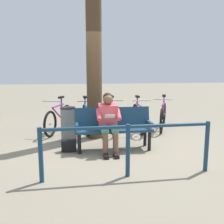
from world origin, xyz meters
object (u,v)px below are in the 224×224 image
Objects in this scene: handbag at (69,146)px; litter_bin at (68,124)px; bicycle_silver at (59,119)px; bicycle_green at (138,118)px; bench at (113,125)px; tree_trunk at (94,62)px; bicycle_black at (163,116)px; bicycle_orange at (86,118)px; person_reading at (108,120)px; bicycle_red at (112,118)px.

litter_bin is (0.04, -0.83, 0.28)m from handbag.
bicycle_green is at bearing 107.92° from bicycle_silver.
bicycle_green reaches higher than handbag.
bench is 1.65m from tree_trunk.
bicycle_black is (-1.93, -0.66, -1.47)m from tree_trunk.
bicycle_orange is (0.53, -1.52, -0.15)m from bench.
person_reading is at bearing 53.43° from bicycle_silver.
bench is 0.96× the size of bicycle_green.
bicycle_black is at bearing -135.60° from person_reading.
tree_trunk reaches higher than handbag.
litter_bin is (0.97, -0.73, -0.11)m from bench.
bench is at bearing -28.52° from bicycle_green.
litter_bin is 0.47× the size of bicycle_red.
handbag is 0.18× the size of bicycle_red.
bench is 1.22m from litter_bin.
bicycle_black is (-1.72, -1.75, -0.31)m from person_reading.
tree_trunk is at bearing -37.18° from bicycle_red.
litter_bin is (0.64, 0.20, -1.43)m from tree_trunk.
bicycle_red is at bearing -97.73° from bench.
person_reading is 1.51× the size of litter_bin.
litter_bin is at bearing -52.07° from bicycle_red.
person_reading is 1.76m from bicycle_red.
bicycle_red is 1.00× the size of bicycle_orange.
bicycle_silver is at bearing -90.31° from bicycle_green.
person_reading is at bearing -7.37° from bicycle_red.
handbag is at bearing 59.79° from tree_trunk.
person_reading is 4.00× the size of handbag.
handbag is at bearing 92.74° from litter_bin.
bicycle_red is at bearing -101.01° from person_reading.
bicycle_green and bicycle_orange have the same top height.
person_reading is at bearing 175.18° from handbag.
person_reading is 0.71× the size of bicycle_red.
bicycle_orange is (0.42, -1.69, -0.31)m from person_reading.
bench is 1.34× the size of person_reading.
bicycle_green is (-1.21, -0.54, -1.47)m from tree_trunk.
bicycle_silver is (0.31, -1.66, 0.24)m from handbag.
bench is 1.01× the size of bicycle_silver.
bicycle_red is at bearing -124.05° from handbag.
bench is at bearing 143.12° from litter_bin.
litter_bin is at bearing -37.97° from bench.
bicycle_black is at bearing 110.92° from bicycle_silver.
bicycle_orange is at bearing -86.00° from bicycle_red.
tree_trunk is 1.58m from litter_bin.
bicycle_silver is at bearing -67.73° from bicycle_black.
litter_bin is at bearing -87.26° from handbag.
bicycle_green is 1.00× the size of bicycle_orange.
bicycle_silver is (2.11, -0.10, 0.00)m from bicycle_green.
bicycle_orange is at bearing -90.03° from bicycle_green.
bicycle_black is 0.73m from bicycle_green.
bicycle_black is at bearing 94.19° from bicycle_red.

